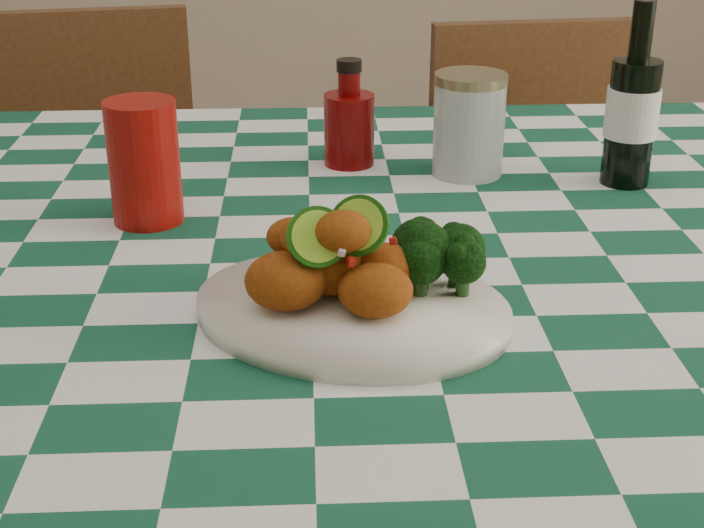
{
  "coord_description": "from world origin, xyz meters",
  "views": [
    {
      "loc": [
        -0.0,
        -0.98,
        1.2
      ],
      "look_at": [
        0.04,
        -0.19,
        0.84
      ],
      "focal_mm": 50.0,
      "sensor_mm": 36.0,
      "label": 1
    }
  ],
  "objects_px": {
    "ketchup_bottle": "(349,113)",
    "plate": "(352,310)",
    "beer_bottle": "(634,95)",
    "mason_jar": "(469,125)",
    "fried_chicken_pile": "(343,257)",
    "wooden_chair_left": "(103,254)",
    "dining_table": "(316,526)",
    "wooden_chair_right": "(547,268)",
    "red_tumbler": "(144,162)"
  },
  "relations": [
    {
      "from": "ketchup_bottle",
      "to": "plate",
      "type": "bearing_deg",
      "value": -92.26
    },
    {
      "from": "plate",
      "to": "beer_bottle",
      "type": "relative_size",
      "value": 1.29
    },
    {
      "from": "mason_jar",
      "to": "ketchup_bottle",
      "type": "bearing_deg",
      "value": 162.86
    },
    {
      "from": "fried_chicken_pile",
      "to": "ketchup_bottle",
      "type": "bearing_deg",
      "value": 86.65
    },
    {
      "from": "wooden_chair_left",
      "to": "fried_chicken_pile",
      "type": "bearing_deg",
      "value": -75.19
    },
    {
      "from": "mason_jar",
      "to": "dining_table",
      "type": "bearing_deg",
      "value": -135.46
    },
    {
      "from": "beer_bottle",
      "to": "fried_chicken_pile",
      "type": "bearing_deg",
      "value": -136.24
    },
    {
      "from": "dining_table",
      "to": "ketchup_bottle",
      "type": "distance_m",
      "value": 0.52
    },
    {
      "from": "dining_table",
      "to": "beer_bottle",
      "type": "relative_size",
      "value": 7.45
    },
    {
      "from": "wooden_chair_left",
      "to": "wooden_chair_right",
      "type": "xyz_separation_m",
      "value": [
        0.85,
        -0.09,
        -0.01
      ]
    },
    {
      "from": "beer_bottle",
      "to": "wooden_chair_left",
      "type": "distance_m",
      "value": 1.1
    },
    {
      "from": "dining_table",
      "to": "red_tumbler",
      "type": "bearing_deg",
      "value": 162.57
    },
    {
      "from": "dining_table",
      "to": "plate",
      "type": "relative_size",
      "value": 5.75
    },
    {
      "from": "fried_chicken_pile",
      "to": "mason_jar",
      "type": "xyz_separation_m",
      "value": [
        0.17,
        0.39,
        0.0
      ]
    },
    {
      "from": "red_tumbler",
      "to": "wooden_chair_right",
      "type": "height_order",
      "value": "red_tumbler"
    },
    {
      "from": "mason_jar",
      "to": "wooden_chair_right",
      "type": "relative_size",
      "value": 0.15
    },
    {
      "from": "plate",
      "to": "ketchup_bottle",
      "type": "relative_size",
      "value": 2.1
    },
    {
      "from": "fried_chicken_pile",
      "to": "wooden_chair_right",
      "type": "height_order",
      "value": "fried_chicken_pile"
    },
    {
      "from": "red_tumbler",
      "to": "beer_bottle",
      "type": "height_order",
      "value": "beer_bottle"
    },
    {
      "from": "dining_table",
      "to": "ketchup_bottle",
      "type": "bearing_deg",
      "value": 77.62
    },
    {
      "from": "dining_table",
      "to": "beer_bottle",
      "type": "bearing_deg",
      "value": 21.54
    },
    {
      "from": "dining_table",
      "to": "mason_jar",
      "type": "xyz_separation_m",
      "value": [
        0.2,
        0.2,
        0.46
      ]
    },
    {
      "from": "wooden_chair_left",
      "to": "ketchup_bottle",
      "type": "bearing_deg",
      "value": -58.27
    },
    {
      "from": "beer_bottle",
      "to": "wooden_chair_right",
      "type": "xyz_separation_m",
      "value": [
        0.05,
        0.52,
        -0.47
      ]
    },
    {
      "from": "dining_table",
      "to": "wooden_chair_right",
      "type": "bearing_deg",
      "value": 56.53
    },
    {
      "from": "dining_table",
      "to": "plate",
      "type": "xyz_separation_m",
      "value": [
        0.04,
        -0.19,
        0.4
      ]
    },
    {
      "from": "plate",
      "to": "fried_chicken_pile",
      "type": "bearing_deg",
      "value": -180.0
    },
    {
      "from": "fried_chicken_pile",
      "to": "beer_bottle",
      "type": "xyz_separation_m",
      "value": [
        0.36,
        0.35,
        0.05
      ]
    },
    {
      "from": "beer_bottle",
      "to": "wooden_chair_left",
      "type": "bearing_deg",
      "value": 142.26
    },
    {
      "from": "plate",
      "to": "wooden_chair_right",
      "type": "distance_m",
      "value": 1.03
    },
    {
      "from": "mason_jar",
      "to": "beer_bottle",
      "type": "distance_m",
      "value": 0.2
    },
    {
      "from": "plate",
      "to": "beer_bottle",
      "type": "distance_m",
      "value": 0.51
    },
    {
      "from": "plate",
      "to": "ketchup_bottle",
      "type": "bearing_deg",
      "value": 87.74
    },
    {
      "from": "plate",
      "to": "wooden_chair_right",
      "type": "xyz_separation_m",
      "value": [
        0.41,
        0.87,
        -0.37
      ]
    },
    {
      "from": "wooden_chair_left",
      "to": "wooden_chair_right",
      "type": "bearing_deg",
      "value": -15.31
    },
    {
      "from": "red_tumbler",
      "to": "mason_jar",
      "type": "relative_size",
      "value": 1.07
    },
    {
      "from": "beer_bottle",
      "to": "wooden_chair_right",
      "type": "bearing_deg",
      "value": 83.98
    },
    {
      "from": "fried_chicken_pile",
      "to": "mason_jar",
      "type": "relative_size",
      "value": 1.06
    },
    {
      "from": "fried_chicken_pile",
      "to": "beer_bottle",
      "type": "relative_size",
      "value": 0.61
    },
    {
      "from": "wooden_chair_right",
      "to": "plate",
      "type": "bearing_deg",
      "value": -120.74
    },
    {
      "from": "ketchup_bottle",
      "to": "mason_jar",
      "type": "xyz_separation_m",
      "value": [
        0.15,
        -0.05,
        -0.0
      ]
    },
    {
      "from": "plate",
      "to": "wooden_chair_right",
      "type": "height_order",
      "value": "wooden_chair_right"
    },
    {
      "from": "plate",
      "to": "wooden_chair_left",
      "type": "distance_m",
      "value": 1.11
    },
    {
      "from": "plate",
      "to": "ketchup_bottle",
      "type": "xyz_separation_m",
      "value": [
        0.02,
        0.44,
        0.06
      ]
    },
    {
      "from": "dining_table",
      "to": "red_tumbler",
      "type": "distance_m",
      "value": 0.5
    },
    {
      "from": "wooden_chair_right",
      "to": "fried_chicken_pile",
      "type": "bearing_deg",
      "value": -121.18
    },
    {
      "from": "plate",
      "to": "mason_jar",
      "type": "bearing_deg",
      "value": 67.14
    },
    {
      "from": "ketchup_bottle",
      "to": "fried_chicken_pile",
      "type": "bearing_deg",
      "value": -93.35
    },
    {
      "from": "plate",
      "to": "ketchup_bottle",
      "type": "height_order",
      "value": "ketchup_bottle"
    },
    {
      "from": "fried_chicken_pile",
      "to": "wooden_chair_left",
      "type": "bearing_deg",
      "value": 113.97
    }
  ]
}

